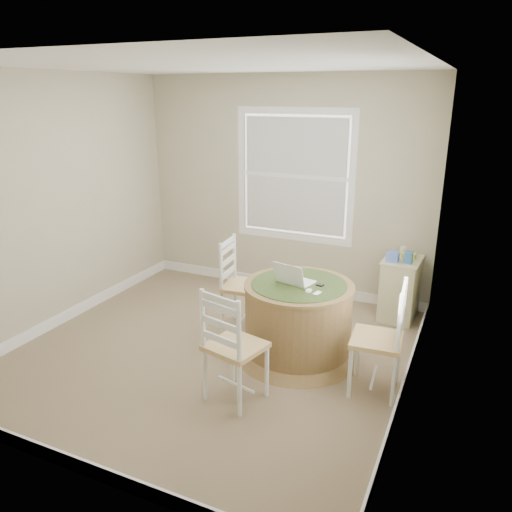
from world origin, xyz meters
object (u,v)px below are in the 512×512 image
at_px(laptop, 294,280).
at_px(corner_chest, 400,288).
at_px(round_table, 298,317).
at_px(chair_near, 236,346).
at_px(chair_right, 377,339).
at_px(chair_left, 244,286).

bearing_deg(laptop, corner_chest, -109.35).
bearing_deg(round_table, laptop, -178.23).
distance_m(chair_near, laptop, 0.94).
bearing_deg(chair_right, chair_left, -116.69).
distance_m(round_table, chair_right, 0.85).
bearing_deg(chair_right, corner_chest, 177.38).
bearing_deg(chair_near, round_table, -89.97).
relative_size(laptop, corner_chest, 0.54).
distance_m(chair_left, chair_right, 1.62).
distance_m(chair_near, corner_chest, 2.32).
relative_size(chair_left, corner_chest, 1.39).
distance_m(round_table, chair_left, 0.78).
height_order(chair_right, corner_chest, chair_right).
distance_m(chair_right, laptop, 0.93).
bearing_deg(chair_near, chair_left, -53.41).
distance_m(chair_left, laptop, 0.78).
distance_m(laptop, corner_chest, 1.52).
bearing_deg(corner_chest, round_table, -117.75).
relative_size(chair_near, laptop, 2.58).
xyz_separation_m(chair_near, chair_right, (1.00, 0.58, 0.00)).
xyz_separation_m(chair_near, corner_chest, (0.94, 2.12, -0.13)).
relative_size(chair_left, chair_right, 1.00).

